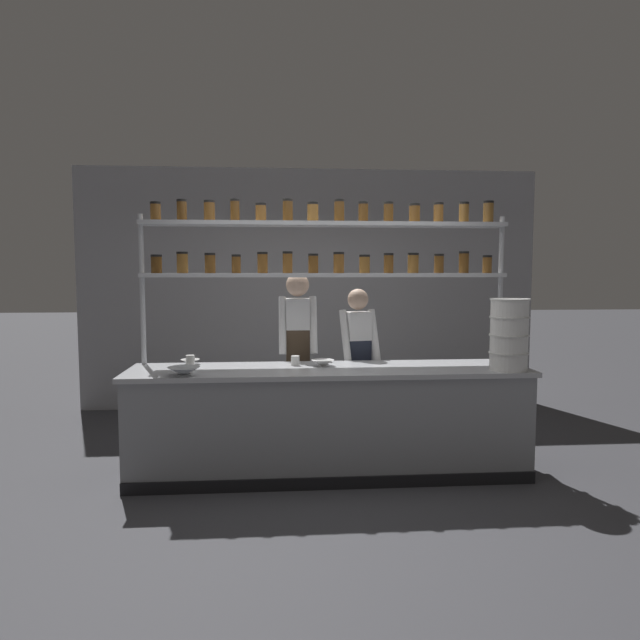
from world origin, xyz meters
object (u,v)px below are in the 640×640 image
object	(u,v)px
spice_shelf_unit	(326,252)
prep_bowl_center_back	(190,362)
chef_left	(298,349)
chef_center	(358,360)
container_stack	(509,334)
serving_cup_by_board	(190,362)
serving_cup_front	(295,361)
prep_bowl_center_front	(184,372)
prep_bowl_near_left	(323,363)

from	to	relation	value
spice_shelf_unit	prep_bowl_center_back	bearing A→B (deg)	-177.54
chef_left	chef_center	size ratio (longest dim) A/B	1.09
chef_left	chef_center	bearing A→B (deg)	-1.62
container_stack	chef_left	bearing A→B (deg)	154.48
chef_center	serving_cup_by_board	xyz separation A→B (m)	(-1.51, -0.50, 0.08)
prep_bowl_center_back	serving_cup_front	world-z (taller)	serving_cup_front
spice_shelf_unit	serving_cup_front	xyz separation A→B (m)	(-0.28, -0.17, -0.95)
prep_bowl_center_front	serving_cup_by_board	size ratio (longest dim) A/B	2.31
spice_shelf_unit	chef_center	size ratio (longest dim) A/B	2.08
spice_shelf_unit	chef_left	size ratio (longest dim) A/B	1.90
spice_shelf_unit	chef_center	xyz separation A→B (m)	(0.33, 0.26, -1.01)
chef_left	prep_bowl_center_front	size ratio (longest dim) A/B	6.83
chef_left	prep_bowl_center_back	world-z (taller)	chef_left
spice_shelf_unit	serving_cup_by_board	world-z (taller)	spice_shelf_unit
chef_left	chef_center	world-z (taller)	chef_left
chef_left	chef_center	xyz separation A→B (m)	(0.57, -0.02, -0.10)
prep_bowl_near_left	serving_cup_front	world-z (taller)	serving_cup_front
prep_bowl_near_left	serving_cup_by_board	bearing A→B (deg)	-179.87
prep_bowl_center_back	prep_bowl_near_left	bearing A→B (deg)	-9.01
prep_bowl_center_back	spice_shelf_unit	bearing A→B (deg)	2.46
chef_left	prep_bowl_near_left	size ratio (longest dim) A/B	8.63
chef_center	serving_cup_front	world-z (taller)	chef_center
chef_left	chef_center	distance (m)	0.58
container_stack	prep_bowl_center_back	size ratio (longest dim) A/B	3.57
chef_left	prep_bowl_center_back	size ratio (longest dim) A/B	10.31
chef_left	container_stack	xyz separation A→B (m)	(1.72, -0.82, 0.22)
prep_bowl_near_left	prep_bowl_center_back	world-z (taller)	prep_bowl_near_left
container_stack	chef_center	bearing A→B (deg)	144.88
container_stack	serving_cup_front	xyz separation A→B (m)	(-1.76, 0.37, -0.26)
chef_center	prep_bowl_near_left	bearing A→B (deg)	-138.79
prep_bowl_near_left	serving_cup_by_board	world-z (taller)	serving_cup_by_board
prep_bowl_center_front	prep_bowl_center_back	bearing A→B (deg)	93.21
serving_cup_front	spice_shelf_unit	bearing A→B (deg)	31.68
serving_cup_by_board	container_stack	bearing A→B (deg)	-6.62
container_stack	spice_shelf_unit	bearing A→B (deg)	159.71
prep_bowl_center_front	prep_bowl_near_left	bearing A→B (deg)	18.14
chef_left	container_stack	size ratio (longest dim) A/B	2.89
prep_bowl_near_left	serving_cup_by_board	xyz separation A→B (m)	(-1.13, -0.00, 0.03)
chef_left	prep_bowl_center_back	distance (m)	1.02
chef_center	prep_bowl_center_back	bearing A→B (deg)	-179.94
spice_shelf_unit	serving_cup_front	world-z (taller)	spice_shelf_unit
prep_bowl_center_back	container_stack	bearing A→B (deg)	-10.44
prep_bowl_center_front	serving_cup_front	bearing A→B (deg)	25.77
prep_bowl_center_front	chef_center	bearing A→B (deg)	29.86
chef_left	prep_bowl_center_front	xyz separation A→B (m)	(-0.93, -0.88, -0.04)
prep_bowl_center_back	serving_cup_front	bearing A→B (deg)	-7.59
chef_center	serving_cup_front	size ratio (longest dim) A/B	18.88
container_stack	serving_cup_by_board	world-z (taller)	container_stack
prep_bowl_near_left	prep_bowl_center_back	xyz separation A→B (m)	(-1.16, 0.18, -0.00)
serving_cup_by_board	prep_bowl_near_left	bearing A→B (deg)	0.13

